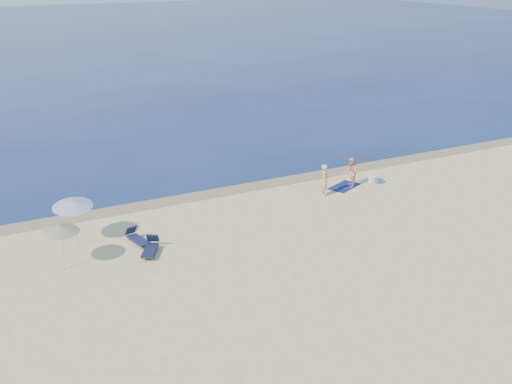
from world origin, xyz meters
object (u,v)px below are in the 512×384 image
person_left (325,180)px  umbrella_near (72,203)px  person_right (351,172)px  blue_cooler (379,181)px

person_left → umbrella_near: 13.67m
person_right → umbrella_near: umbrella_near is taller
person_left → blue_cooler: person_left is taller
person_right → blue_cooler: person_right is taller
blue_cooler → umbrella_near: bearing=-174.5°
blue_cooler → umbrella_near: size_ratio=0.17×
person_left → person_right: bearing=-36.4°
person_left → person_right: (2.17, 0.58, -0.04)m
person_left → umbrella_near: size_ratio=0.77×
blue_cooler → umbrella_near: umbrella_near is taller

